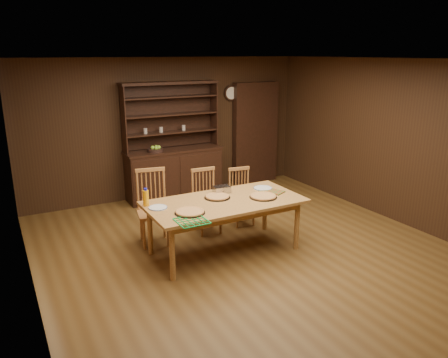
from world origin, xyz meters
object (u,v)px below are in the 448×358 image
china_hutch (174,167)px  chair_right (241,194)px  dining_table (224,206)px  juice_bottle (146,198)px  chair_left (153,204)px  chair_center (206,198)px

china_hutch → chair_right: bearing=-75.6°
dining_table → juice_bottle: size_ratio=8.91×
dining_table → china_hutch: bearing=83.4°
dining_table → chair_right: chair_right is taller
chair_left → chair_right: 1.50m
dining_table → chair_right: (0.75, 0.83, -0.20)m
dining_table → juice_bottle: (-1.00, 0.31, 0.18)m
china_hutch → juice_bottle: china_hutch is taller
dining_table → chair_center: size_ratio=2.15×
chair_right → juice_bottle: bearing=-156.1°
chair_left → china_hutch: bearing=70.7°
chair_left → chair_center: bearing=11.7°
chair_right → china_hutch: bearing=112.0°
chair_right → chair_center: bearing=-170.8°
china_hutch → juice_bottle: bearing=-119.8°
china_hutch → dining_table: size_ratio=1.02×
china_hutch → chair_right: size_ratio=2.38×
chair_center → chair_right: bearing=5.1°
china_hutch → chair_center: (-0.19, -1.76, -0.07)m
dining_table → juice_bottle: 1.06m
dining_table → chair_left: 1.10m
chair_center → chair_left: bearing=-176.0°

